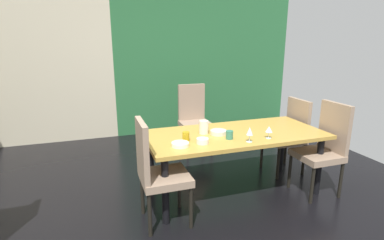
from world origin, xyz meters
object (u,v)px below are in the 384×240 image
at_px(wine_glass_center, 250,132).
at_px(chair_right_far, 289,132).
at_px(pitcher_east, 204,127).
at_px(chair_left_near, 156,169).
at_px(serving_bowl_front, 180,144).
at_px(cup_north, 186,136).
at_px(cup_right, 229,135).
at_px(dining_table, 235,139).
at_px(serving_bowl_near_window, 219,132).
at_px(wine_glass_corner, 269,130).
at_px(chair_head_far, 194,116).
at_px(serving_bowl_left, 203,141).
at_px(chair_right_near, 324,145).

bearing_deg(wine_glass_center, chair_right_far, 33.47).
bearing_deg(pitcher_east, chair_left_near, -147.66).
distance_m(wine_glass_center, serving_bowl_front, 0.70).
height_order(chair_left_near, cup_north, chair_left_near).
distance_m(serving_bowl_front, cup_right, 0.54).
bearing_deg(cup_north, cup_right, -10.60).
distance_m(dining_table, wine_glass_center, 0.37).
height_order(serving_bowl_near_window, cup_right, cup_right).
height_order(chair_left_near, wine_glass_corner, chair_left_near).
height_order(cup_right, cup_north, cup_north).
bearing_deg(wine_glass_corner, chair_left_near, -178.82).
bearing_deg(serving_bowl_front, chair_head_far, 66.68).
distance_m(serving_bowl_left, cup_north, 0.18).
bearing_deg(serving_bowl_left, dining_table, 25.05).
distance_m(chair_head_far, serving_bowl_front, 1.76).
xyz_separation_m(wine_glass_corner, cup_north, (-0.83, 0.19, -0.05)).
distance_m(wine_glass_center, pitcher_east, 0.52).
distance_m(wine_glass_corner, serving_bowl_left, 0.71).
bearing_deg(wine_glass_corner, chair_right_near, -1.97).
bearing_deg(serving_bowl_near_window, dining_table, -2.58).
distance_m(dining_table, chair_left_near, 1.00).
bearing_deg(pitcher_east, chair_right_far, 9.90).
bearing_deg(serving_bowl_left, pitcher_east, 66.94).
relative_size(wine_glass_corner, pitcher_east, 0.89).
height_order(dining_table, wine_glass_center, wine_glass_center).
bearing_deg(cup_right, serving_bowl_front, -174.33).
relative_size(chair_left_near, cup_right, 11.77).
xyz_separation_m(wine_glass_center, serving_bowl_near_window, (-0.19, 0.33, -0.09)).
xyz_separation_m(chair_left_near, serving_bowl_left, (0.49, 0.09, 0.18)).
xyz_separation_m(chair_right_near, wine_glass_corner, (-0.71, 0.02, 0.24)).
relative_size(serving_bowl_front, serving_bowl_near_window, 0.95).
distance_m(chair_right_near, wine_glass_corner, 0.75).
height_order(dining_table, chair_right_near, chair_right_near).
bearing_deg(cup_north, wine_glass_corner, -12.95).
distance_m(chair_right_near, chair_head_far, 1.94).
distance_m(wine_glass_center, serving_bowl_left, 0.47).
height_order(wine_glass_corner, cup_north, wine_glass_corner).
height_order(chair_head_far, wine_glass_center, chair_head_far).
bearing_deg(cup_north, serving_bowl_near_window, 14.00).
bearing_deg(cup_north, chair_right_near, -7.97).
xyz_separation_m(chair_head_far, pitcher_east, (-0.34, -1.30, 0.22)).
xyz_separation_m(chair_left_near, cup_north, (0.36, 0.22, 0.21)).
xyz_separation_m(chair_left_near, serving_bowl_near_window, (0.76, 0.32, 0.18)).
height_order(wine_glass_center, serving_bowl_front, wine_glass_center).
xyz_separation_m(chair_left_near, cup_right, (0.80, 0.13, 0.20)).
distance_m(dining_table, pitcher_east, 0.37).
distance_m(chair_left_near, cup_north, 0.47).
xyz_separation_m(chair_head_far, wine_glass_center, (-0.01, -1.70, 0.26)).
height_order(cup_north, pitcher_east, pitcher_east).
bearing_deg(chair_left_near, chair_right_near, 90.00).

